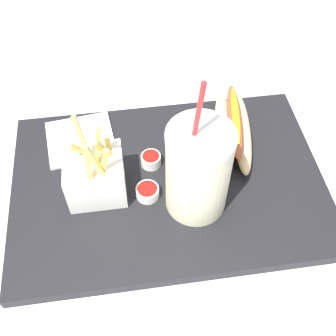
{
  "coord_description": "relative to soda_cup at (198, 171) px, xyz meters",
  "views": [
    {
      "loc": [
        0.06,
        0.4,
        0.57
      ],
      "look_at": [
        0.0,
        0.0,
        0.05
      ],
      "focal_mm": 45.36,
      "sensor_mm": 36.0,
      "label": 1
    }
  ],
  "objects": [
    {
      "name": "food_tray",
      "position": [
        0.04,
        -0.05,
        -0.09
      ],
      "size": [
        0.5,
        0.34,
        0.02
      ],
      "primitive_type": "cube",
      "color": "black",
      "rests_on": "ground_plane"
    },
    {
      "name": "fries_basket",
      "position": [
        0.15,
        -0.04,
        -0.04
      ],
      "size": [
        0.09,
        0.08,
        0.14
      ],
      "color": "white",
      "rests_on": "food_tray"
    },
    {
      "name": "napkin_stack",
      "position": [
        0.17,
        -0.15,
        -0.08
      ],
      "size": [
        0.12,
        0.12,
        0.0
      ],
      "primitive_type": "cube",
      "rotation": [
        0.0,
        0.0,
        0.11
      ],
      "color": "white",
      "rests_on": "food_tray"
    },
    {
      "name": "ketchup_cup_1",
      "position": [
        0.07,
        -0.02,
        -0.07
      ],
      "size": [
        0.04,
        0.04,
        0.02
      ],
      "color": "white",
      "rests_on": "food_tray"
    },
    {
      "name": "hot_dog_1",
      "position": [
        -0.09,
        -0.12,
        -0.05
      ],
      "size": [
        0.09,
        0.19,
        0.06
      ],
      "color": "#E5C689",
      "rests_on": "food_tray"
    },
    {
      "name": "soda_cup",
      "position": [
        0.0,
        0.0,
        0.0
      ],
      "size": [
        0.09,
        0.09,
        0.24
      ],
      "color": "beige",
      "rests_on": "food_tray"
    },
    {
      "name": "ground_plane",
      "position": [
        0.04,
        -0.05,
        -0.11
      ],
      "size": [
        2.4,
        2.4,
        0.02
      ],
      "primitive_type": "cube",
      "color": "silver"
    },
    {
      "name": "ketchup_cup_2",
      "position": [
        0.06,
        -0.08,
        -0.07
      ],
      "size": [
        0.03,
        0.03,
        0.02
      ],
      "color": "white",
      "rests_on": "food_tray"
    }
  ]
}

